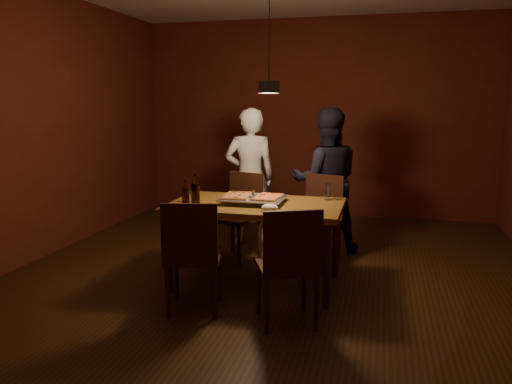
% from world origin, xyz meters
% --- Properties ---
extents(room_shell, '(6.00, 6.00, 6.00)m').
position_xyz_m(room_shell, '(0.00, 0.00, 1.40)').
color(room_shell, '#35210E').
rests_on(room_shell, ground).
extents(dining_table, '(1.50, 0.90, 0.75)m').
position_xyz_m(dining_table, '(-0.10, -0.07, 0.68)').
color(dining_table, brown).
rests_on(dining_table, floor).
extents(chair_far_left, '(0.54, 0.54, 0.49)m').
position_xyz_m(chair_far_left, '(-0.46, 0.71, 0.54)').
color(chair_far_left, '#38190F').
rests_on(chair_far_left, floor).
extents(chair_far_right, '(0.53, 0.53, 0.49)m').
position_xyz_m(chair_far_right, '(0.37, 0.75, 0.54)').
color(chair_far_right, '#38190F').
rests_on(chair_far_right, floor).
extents(chair_near_left, '(0.50, 0.50, 0.49)m').
position_xyz_m(chair_near_left, '(-0.42, -0.79, 0.54)').
color(chair_near_left, '#38190F').
rests_on(chair_near_left, floor).
extents(chair_near_right, '(0.55, 0.55, 0.49)m').
position_xyz_m(chair_near_right, '(0.35, -0.85, 0.54)').
color(chair_near_right, '#38190F').
rests_on(chair_near_right, floor).
extents(pizza_tray, '(0.59, 0.50, 0.05)m').
position_xyz_m(pizza_tray, '(-0.13, -0.05, 0.77)').
color(pizza_tray, silver).
rests_on(pizza_tray, dining_table).
extents(pizza_meat, '(0.25, 0.37, 0.02)m').
position_xyz_m(pizza_meat, '(-0.28, -0.04, 0.81)').
color(pizza_meat, maroon).
rests_on(pizza_meat, pizza_tray).
extents(pizza_cheese, '(0.24, 0.35, 0.02)m').
position_xyz_m(pizza_cheese, '(0.00, -0.04, 0.81)').
color(pizza_cheese, gold).
rests_on(pizza_cheese, pizza_tray).
extents(spatula, '(0.17, 0.26, 0.04)m').
position_xyz_m(spatula, '(-0.11, -0.04, 0.81)').
color(spatula, silver).
rests_on(spatula, pizza_tray).
extents(beer_bottle_a, '(0.06, 0.06, 0.23)m').
position_xyz_m(beer_bottle_a, '(-0.63, -0.37, 0.87)').
color(beer_bottle_a, black).
rests_on(beer_bottle_a, dining_table).
extents(beer_bottle_b, '(0.07, 0.07, 0.28)m').
position_xyz_m(beer_bottle_b, '(-0.57, -0.29, 0.89)').
color(beer_bottle_b, black).
rests_on(beer_bottle_b, dining_table).
extents(water_glass_left, '(0.07, 0.07, 0.11)m').
position_xyz_m(water_glass_left, '(-0.69, -0.14, 0.81)').
color(water_glass_left, silver).
rests_on(water_glass_left, dining_table).
extents(water_glass_right, '(0.07, 0.07, 0.15)m').
position_xyz_m(water_glass_right, '(0.50, 0.25, 0.82)').
color(water_glass_right, silver).
rests_on(water_glass_right, dining_table).
extents(plate_slice, '(0.23, 0.23, 0.03)m').
position_xyz_m(plate_slice, '(-0.66, -0.41, 0.76)').
color(plate_slice, white).
rests_on(plate_slice, dining_table).
extents(napkin, '(0.14, 0.11, 0.06)m').
position_xyz_m(napkin, '(0.09, -0.36, 0.78)').
color(napkin, white).
rests_on(napkin, dining_table).
extents(diner_white, '(0.66, 0.54, 1.57)m').
position_xyz_m(diner_white, '(-0.50, 1.22, 0.78)').
color(diner_white, silver).
rests_on(diner_white, floor).
extents(diner_dark, '(0.88, 0.76, 1.57)m').
position_xyz_m(diner_dark, '(0.38, 1.15, 0.78)').
color(diner_dark, black).
rests_on(diner_dark, floor).
extents(pendant_lamp, '(0.18, 0.18, 1.10)m').
position_xyz_m(pendant_lamp, '(0.00, 0.00, 1.76)').
color(pendant_lamp, black).
rests_on(pendant_lamp, ceiling).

